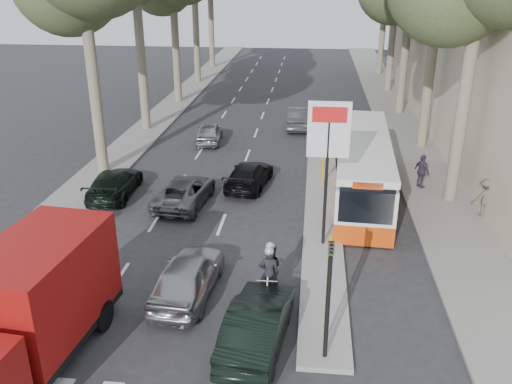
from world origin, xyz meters
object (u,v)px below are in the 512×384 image
at_px(dark_hatchback, 257,324).
at_px(motorcycle, 269,272).
at_px(silver_hatchback, 188,276).
at_px(red_truck, 31,306).
at_px(city_bus, 362,166).

bearing_deg(dark_hatchback, motorcycle, -86.34).
bearing_deg(silver_hatchback, dark_hatchback, 142.05).
bearing_deg(red_truck, motorcycle, 38.59).
bearing_deg(motorcycle, dark_hatchback, -92.78).
distance_m(red_truck, city_bus, 15.67).
bearing_deg(city_bus, motorcycle, -109.05).
relative_size(dark_hatchback, red_truck, 0.66).
distance_m(silver_hatchback, red_truck, 4.94).
relative_size(red_truck, city_bus, 0.60).
distance_m(silver_hatchback, motorcycle, 2.62).
bearing_deg(city_bus, silver_hatchback, -121.27).
height_order(silver_hatchback, motorcycle, motorcycle).
bearing_deg(motorcycle, silver_hatchback, -173.81).
height_order(dark_hatchback, city_bus, city_bus).
distance_m(dark_hatchback, red_truck, 5.99).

